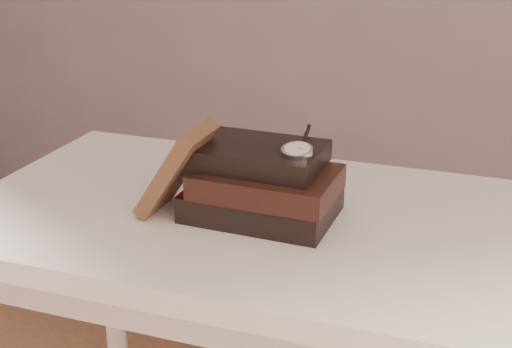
% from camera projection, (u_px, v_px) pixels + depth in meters
% --- Properties ---
extents(table, '(1.00, 0.60, 0.75)m').
position_uv_depth(table, '(247.00, 255.00, 1.24)').
color(table, white).
rests_on(table, ground).
extents(book_stack, '(0.26, 0.18, 0.12)m').
position_uv_depth(book_stack, '(262.00, 184.00, 1.16)').
color(book_stack, black).
rests_on(book_stack, table).
extents(journal, '(0.12, 0.11, 0.16)m').
position_uv_depth(journal, '(176.00, 169.00, 1.17)').
color(journal, '#472B1B').
rests_on(journal, table).
extents(pocket_watch, '(0.05, 0.15, 0.02)m').
position_uv_depth(pocket_watch, '(298.00, 149.00, 1.11)').
color(pocket_watch, silver).
rests_on(pocket_watch, book_stack).
extents(eyeglasses, '(0.11, 0.12, 0.05)m').
position_uv_depth(eyeglasses, '(234.00, 155.00, 1.26)').
color(eyeglasses, silver).
rests_on(eyeglasses, book_stack).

